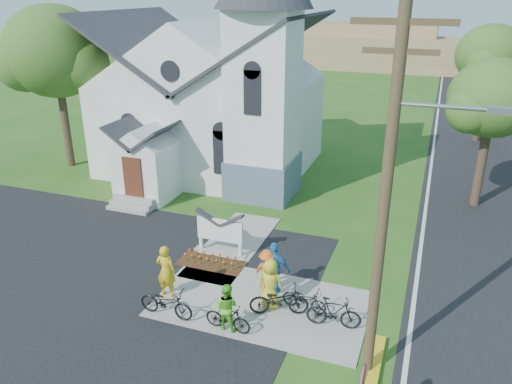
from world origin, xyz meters
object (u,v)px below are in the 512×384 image
at_px(cyclist_2, 274,268).
at_px(bike_3, 334,313).
at_px(cyclist_4, 270,284).
at_px(bike_0, 166,303).
at_px(cyclist_1, 227,307).
at_px(cyclist_0, 166,271).
at_px(bike_1, 228,318).
at_px(bike_4, 304,299).
at_px(church_sign, 220,231).
at_px(utility_pole, 388,192).
at_px(bike_2, 279,300).
at_px(cyclist_3, 267,271).

distance_m(cyclist_2, bike_3, 2.65).
xyz_separation_m(bike_3, cyclist_4, (-2.19, 0.34, 0.36)).
xyz_separation_m(bike_0, cyclist_1, (2.06, 0.10, 0.28)).
distance_m(cyclist_0, bike_1, 2.94).
height_order(cyclist_0, bike_4, cyclist_0).
relative_size(church_sign, cyclist_0, 1.16).
relative_size(utility_pole, bike_1, 6.61).
bearing_deg(bike_2, cyclist_2, 5.67).
height_order(bike_0, cyclist_1, cyclist_1).
relative_size(cyclist_1, cyclist_3, 0.95).
xyz_separation_m(cyclist_1, cyclist_4, (0.90, 1.54, 0.10)).
distance_m(church_sign, bike_0, 4.43).
relative_size(bike_1, bike_2, 0.79).
bearing_deg(cyclist_2, bike_0, 45.20).
distance_m(utility_pole, cyclist_4, 6.03).
distance_m(cyclist_1, bike_4, 2.68).
height_order(church_sign, cyclist_1, church_sign).
bearing_deg(bike_4, bike_3, -108.48).
height_order(bike_1, bike_3, bike_3).
distance_m(cyclist_3, bike_4, 1.62).
relative_size(church_sign, utility_pole, 0.22).
bearing_deg(utility_pole, church_sign, 144.40).
bearing_deg(church_sign, bike_1, -63.38).
bearing_deg(cyclist_4, cyclist_1, 63.77).
distance_m(bike_0, cyclist_4, 3.40).
xyz_separation_m(church_sign, cyclist_1, (2.13, -4.30, -0.20)).
relative_size(bike_1, bike_4, 0.99).
distance_m(bike_2, cyclist_3, 1.33).
xyz_separation_m(utility_pole, bike_1, (-4.36, 0.30, -4.90)).
bearing_deg(bike_1, bike_0, 93.31).
bearing_deg(church_sign, bike_2, -41.70).
xyz_separation_m(cyclist_2, bike_2, (0.54, -1.13, -0.45)).
xyz_separation_m(cyclist_2, bike_3, (2.33, -1.18, -0.44)).
distance_m(bike_1, bike_2, 1.82).
relative_size(bike_2, bike_3, 1.12).
distance_m(cyclist_0, bike_4, 4.73).
bearing_deg(cyclist_0, cyclist_2, -160.04).
bearing_deg(utility_pole, cyclist_3, 145.29).
bearing_deg(bike_1, church_sign, 29.93).
height_order(bike_1, bike_2, bike_2).
relative_size(bike_0, cyclist_3, 1.16).
bearing_deg(cyclist_4, bike_3, 175.19).
bearing_deg(cyclist_1, church_sign, -60.71).
height_order(church_sign, utility_pole, utility_pole).
bearing_deg(bike_1, bike_2, -38.45).
bearing_deg(utility_pole, cyclist_1, 174.80).
bearing_deg(cyclist_0, bike_4, -173.28).
bearing_deg(utility_pole, bike_1, 176.06).
xyz_separation_m(bike_2, bike_4, (0.71, 0.49, -0.10)).
bearing_deg(cyclist_3, cyclist_1, 96.05).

